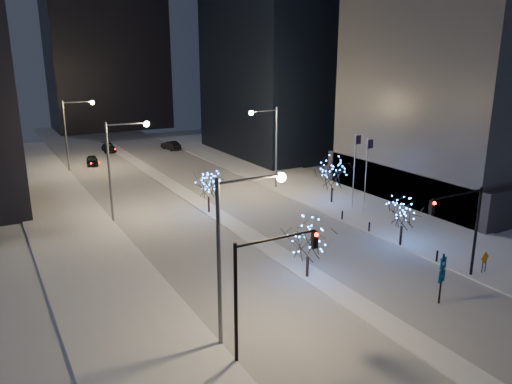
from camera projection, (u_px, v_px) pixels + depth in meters
ground at (375, 317)px, 32.06m from camera, size 160.00×160.00×0.00m
road at (179, 190)px, 61.41m from camera, size 20.00×130.00×0.02m
median at (194, 200)px, 57.20m from camera, size 2.00×80.00×0.15m
east_sidewalk at (353, 203)px, 55.90m from camera, size 10.00×90.00×0.15m
west_sidewalk at (86, 252)px, 42.20m from camera, size 8.00×90.00×0.15m
midrise_block at (495, 64)px, 59.15m from camera, size 30.00×22.00×30.00m
plinth at (482, 171)px, 62.67m from camera, size 30.00×24.00×4.00m
horizon_block at (105, 30)px, 106.36m from camera, size 24.00×14.00×42.00m
street_lamp_w_near at (236, 237)px, 27.75m from camera, size 4.40×0.56×10.00m
street_lamp_w_mid at (119, 157)px, 48.72m from camera, size 4.40×0.56×10.00m
street_lamp_w_far at (73, 125)px, 69.68m from camera, size 4.40×0.56×10.00m
street_lamp_east at (270, 137)px, 60.23m from camera, size 3.90×0.56×10.00m
traffic_signal_west at (261, 277)px, 26.78m from camera, size 5.26×0.43×7.00m
traffic_signal_east at (464, 220)px, 35.83m from camera, size 5.26×0.43×7.00m
flagpoles at (361, 168)px, 51.54m from camera, size 1.35×2.60×8.00m
bollards at (384, 233)px, 45.10m from camera, size 0.16×12.16×0.90m
car_near at (92, 160)px, 74.86m from camera, size 2.29×4.32×1.40m
car_mid at (171, 145)px, 86.73m from camera, size 2.31×4.73×1.49m
car_far at (109, 148)px, 84.93m from camera, size 2.30×4.96×1.40m
holiday_tree_median_near at (308, 241)px, 36.74m from camera, size 4.56×4.56×4.43m
holiday_tree_median_far at (208, 186)px, 51.81m from camera, size 3.52×3.52×4.25m
holiday_tree_plaza_near at (403, 213)px, 43.17m from camera, size 4.07×4.07×4.25m
holiday_tree_plaza_far at (333, 175)px, 55.20m from camera, size 5.20×5.20×4.96m
wayfinding_sign at (442, 273)px, 33.16m from camera, size 0.64×0.16×3.61m
construction_sign at (485, 260)px, 37.92m from camera, size 1.04×0.16×1.72m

